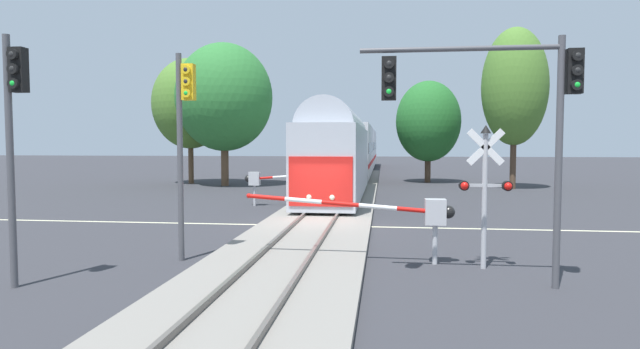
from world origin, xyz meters
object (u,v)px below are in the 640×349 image
object	(u,v)px
crossing_gate_far	(265,179)
elm_centre_background	(428,121)
crossing_gate_near	(411,212)
oak_far_right	(515,87)
oak_behind_train	(224,97)
traffic_signal_median	(184,123)
commuter_train	(356,149)
traffic_signal_near_left	(13,120)
crossing_signal_mast	(485,181)
pine_left_background	(190,104)
traffic_signal_near_right	(501,99)

from	to	relation	value
crossing_gate_far	elm_centre_background	world-z (taller)	elm_centre_background
crossing_gate_near	oak_far_right	bearing A→B (deg)	71.12
crossing_gate_far	oak_behind_train	distance (m)	14.99
elm_centre_background	oak_behind_train	size ratio (longest dim) A/B	0.77
traffic_signal_median	oak_behind_train	world-z (taller)	oak_behind_train
commuter_train	elm_centre_background	world-z (taller)	elm_centre_background
crossing_gate_far	oak_behind_train	world-z (taller)	oak_behind_train
crossing_gate_near	traffic_signal_near_left	distance (m)	10.07
commuter_train	crossing_gate_near	world-z (taller)	commuter_train
oak_far_right	crossing_gate_near	bearing A→B (deg)	-108.88
crossing_gate_near	elm_centre_background	xyz separation A→B (m)	(2.92, 30.57, 3.71)
crossing_gate_near	elm_centre_background	distance (m)	30.93
elm_centre_background	traffic_signal_median	bearing A→B (deg)	-106.61
traffic_signal_near_left	oak_far_right	distance (m)	33.75
traffic_signal_median	elm_centre_background	size ratio (longest dim) A/B	0.68
crossing_gate_far	oak_far_right	bearing A→B (deg)	38.70
oak_behind_train	crossing_signal_mast	bearing A→B (deg)	-59.70
traffic_signal_median	pine_left_background	world-z (taller)	pine_left_background
crossing_signal_mast	traffic_signal_near_right	world-z (taller)	traffic_signal_near_right
oak_behind_train	traffic_signal_near_right	bearing A→B (deg)	-61.35
elm_centre_background	oak_far_right	size ratio (longest dim) A/B	0.73
traffic_signal_near_right	pine_left_background	bearing A→B (deg)	122.18
traffic_signal_median	oak_far_right	size ratio (longest dim) A/B	0.50
commuter_train	pine_left_background	world-z (taller)	pine_left_background
crossing_signal_mast	traffic_signal_near_right	bearing A→B (deg)	-90.09
traffic_signal_median	pine_left_background	size ratio (longest dim) A/B	0.57
traffic_signal_median	commuter_train	bearing A→B (deg)	85.46
traffic_signal_median	pine_left_background	distance (m)	29.37
crossing_gate_near	traffic_signal_near_right	distance (m)	4.08
crossing_gate_far	traffic_signal_median	distance (m)	13.22
traffic_signal_near_left	commuter_train	bearing A→B (deg)	81.84
elm_centre_background	oak_far_right	distance (m)	8.23
traffic_signal_near_right	crossing_gate_far	bearing A→B (deg)	121.00
crossing_gate_near	crossing_signal_mast	xyz separation A→B (m)	(1.88, -0.41, 0.89)
crossing_gate_near	traffic_signal_near_right	xyz separation A→B (m)	(1.88, -2.18, 2.90)
oak_behind_train	pine_left_background	bearing A→B (deg)	151.47
crossing_gate_far	oak_far_right	size ratio (longest dim) A/B	0.48
traffic_signal_near_right	pine_left_background	xyz separation A→B (m)	(-18.36, 29.18, 2.19)
commuter_train	traffic_signal_near_right	size ratio (longest dim) A/B	10.45
traffic_signal_median	elm_centre_background	distance (m)	32.36
crossing_signal_mast	oak_far_right	xyz separation A→B (m)	(6.66, 25.39, 5.04)
commuter_train	crossing_gate_near	distance (m)	35.94
crossing_gate_near	crossing_gate_far	xyz separation A→B (m)	(-6.97, 12.55, -0.00)
commuter_train	traffic_signal_median	xyz separation A→B (m)	(-2.88, -36.17, 1.16)
oak_far_right	commuter_train	bearing A→B (deg)	138.08
crossing_gate_far	traffic_signal_near_left	xyz separation A→B (m)	(-2.12, -16.14, 2.43)
pine_left_background	crossing_gate_far	bearing A→B (deg)	-56.64
crossing_gate_near	traffic_signal_near_left	bearing A→B (deg)	-158.46
crossing_gate_near	elm_centre_background	bearing A→B (deg)	84.54
traffic_signal_median	pine_left_background	bearing A→B (deg)	110.33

